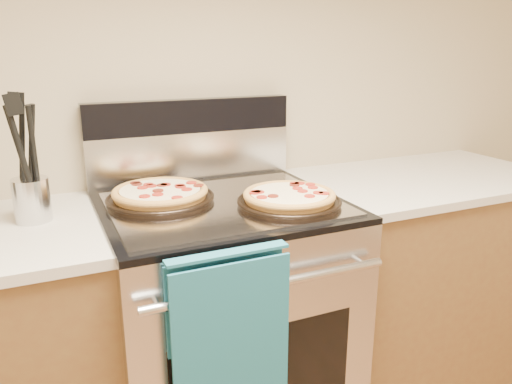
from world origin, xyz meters
name	(u,v)px	position (x,y,z in m)	size (l,w,h in m)	color
wall_back	(185,62)	(0.00, 2.00, 1.35)	(4.00, 4.00, 0.00)	#C1B18C
range_body	(224,330)	(0.00, 1.65, 0.45)	(0.76, 0.68, 0.90)	#B7B7BC
cooktop	(221,205)	(0.00, 1.65, 0.91)	(0.76, 0.68, 0.02)	black
backsplash_lower	(192,156)	(0.00, 1.96, 1.01)	(0.76, 0.06, 0.18)	silver
backsplash_upper	(190,116)	(0.00, 1.96, 1.16)	(0.76, 0.06, 0.12)	black
oven_handle	(271,285)	(0.00, 1.27, 0.80)	(0.03, 0.03, 0.70)	silver
dish_towel	(229,328)	(-0.12, 1.27, 0.70)	(0.32, 0.05, 0.42)	#185C7A
foil_sheet	(224,204)	(0.00, 1.62, 0.92)	(0.70, 0.55, 0.01)	gray
cabinet_right	(415,282)	(0.88, 1.68, 0.44)	(1.00, 0.62, 0.88)	brown
countertop_right	(426,179)	(0.88, 1.68, 0.90)	(1.02, 0.64, 0.03)	beige
pepperoni_pizza_back	(160,195)	(-0.18, 1.72, 0.95)	(0.34, 0.34, 0.05)	#C4853C
pepperoni_pizza_front	(289,198)	(0.18, 1.52, 0.95)	(0.32, 0.32, 0.04)	#C4853C
utensil_crock	(32,200)	(-0.55, 1.73, 0.97)	(0.10, 0.10, 0.13)	silver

